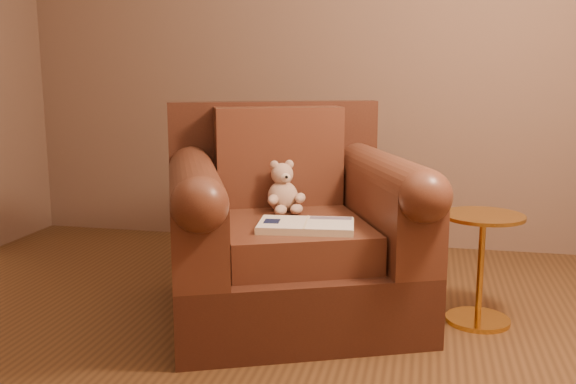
# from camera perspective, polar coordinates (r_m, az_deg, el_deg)

# --- Properties ---
(floor) EXTENTS (4.00, 4.00, 0.00)m
(floor) POSITION_cam_1_polar(r_m,az_deg,el_deg) (2.65, -6.24, -15.18)
(floor) COLOR brown
(floor) RESTS_ON ground
(armchair) EXTENTS (1.43, 1.40, 1.00)m
(armchair) POSITION_cam_1_polar(r_m,az_deg,el_deg) (3.08, 0.06, -3.75)
(armchair) COLOR #412115
(armchair) RESTS_ON floor
(teddy_bear) EXTENTS (0.19, 0.21, 0.26)m
(teddy_bear) POSITION_cam_1_polar(r_m,az_deg,el_deg) (3.13, -0.40, -0.01)
(teddy_bear) COLOR #C9A58C
(teddy_bear) RESTS_ON armchair
(guidebook) EXTENTS (0.44, 0.29, 0.03)m
(guidebook) POSITION_cam_1_polar(r_m,az_deg,el_deg) (2.79, 1.62, -3.01)
(guidebook) COLOR beige
(guidebook) RESTS_ON armchair
(side_table) EXTENTS (0.37, 0.37, 0.52)m
(side_table) POSITION_cam_1_polar(r_m,az_deg,el_deg) (3.09, 16.76, -6.22)
(side_table) COLOR gold
(side_table) RESTS_ON floor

